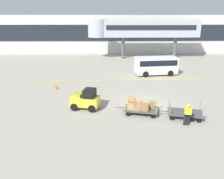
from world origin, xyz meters
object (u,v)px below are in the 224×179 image
(baggage_cart_lead, at_px, (140,106))
(safety_cone_near, at_px, (56,86))
(shuttle_van, at_px, (156,64))
(baggage_tug, at_px, (86,99))
(baggage_cart_middle, at_px, (185,113))
(baggage_handler, at_px, (187,113))

(baggage_cart_lead, xyz_separation_m, safety_cone_near, (-7.31, 5.77, -0.28))
(baggage_cart_lead, distance_m, shuttle_van, 11.59)
(baggage_tug, xyz_separation_m, safety_cone_near, (-3.32, 4.86, -0.48))
(baggage_tug, bearing_deg, baggage_cart_middle, -13.48)
(shuttle_van, bearing_deg, baggage_handler, -92.95)
(safety_cone_near, bearing_deg, baggage_cart_lead, -38.25)
(safety_cone_near, bearing_deg, shuttle_van, 26.38)
(baggage_handler, bearing_deg, shuttle_van, 87.05)
(baggage_cart_lead, relative_size, baggage_cart_middle, 1.00)
(shuttle_van, distance_m, safety_cone_near, 11.96)
(baggage_handler, distance_m, shuttle_van, 13.05)
(baggage_tug, relative_size, baggage_handler, 1.47)
(shuttle_van, height_order, safety_cone_near, shuttle_van)
(baggage_cart_middle, xyz_separation_m, baggage_handler, (-0.27, -1.19, 0.52))
(baggage_tug, height_order, shuttle_van, shuttle_van)
(baggage_handler, height_order, safety_cone_near, baggage_handler)
(baggage_tug, bearing_deg, baggage_handler, -23.16)
(baggage_cart_lead, relative_size, shuttle_van, 0.62)
(baggage_cart_lead, bearing_deg, safety_cone_near, 141.75)
(baggage_cart_middle, distance_m, shuttle_van, 11.87)
(baggage_tug, height_order, baggage_cart_lead, baggage_tug)
(baggage_cart_middle, xyz_separation_m, shuttle_van, (0.40, 11.83, 0.89))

